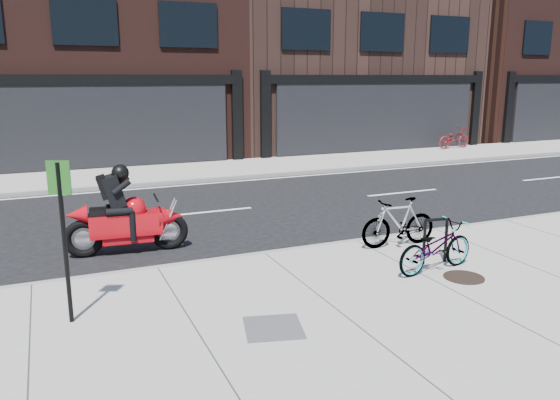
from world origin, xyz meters
name	(u,v)px	position (x,y,z in m)	size (l,w,h in m)	color
ground	(231,233)	(0.00, 0.00, 0.00)	(120.00, 120.00, 0.00)	black
sidewalk_near	(346,321)	(0.00, -5.00, 0.07)	(60.00, 6.00, 0.13)	gray
sidewalk_far	(161,174)	(0.00, 7.75, 0.07)	(60.00, 3.50, 0.13)	gray
building_mideast	(327,18)	(10.00, 14.50, 6.25)	(12.00, 10.00, 12.50)	black
building_east	(507,22)	(22.00, 14.50, 6.50)	(10.00, 10.00, 13.00)	black
bike_rack	(435,237)	(2.56, -3.68, 0.61)	(0.49, 0.11, 0.82)	black
bicycle_front	(436,247)	(2.30, -4.01, 0.56)	(0.57, 1.62, 0.85)	gray
bicycle_rear	(399,222)	(2.55, -2.60, 0.61)	(0.45, 1.59, 0.95)	gray
motorcycle	(132,217)	(-2.20, -0.56, 0.71)	(2.36, 0.67, 1.76)	black
bicycle_far	(454,138)	(13.66, 8.75, 0.60)	(0.62, 1.79, 0.94)	maroon
manhole_cover	(464,277)	(2.53, -4.48, 0.14)	(0.66, 0.66, 0.01)	black
utility_grate	(273,327)	(-1.06, -4.93, 0.14)	(0.75, 0.75, 0.01)	#444446
sign_post	(63,228)	(-3.48, -3.67, 1.44)	(0.28, 0.13, 2.20)	black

